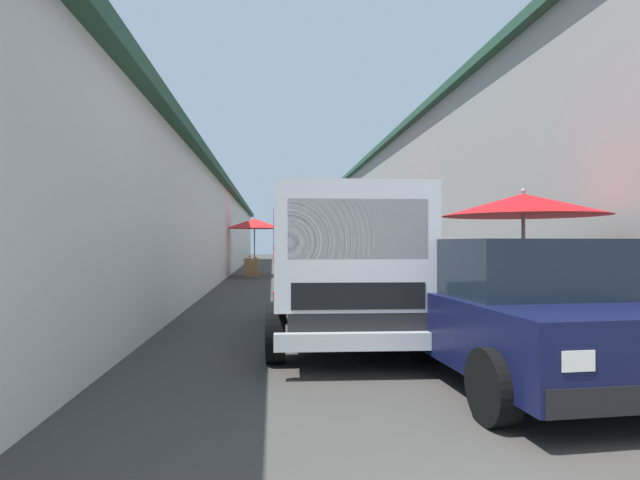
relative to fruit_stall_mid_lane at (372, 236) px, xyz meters
name	(u,v)px	position (x,y,z in m)	size (l,w,h in m)	color
ground	(329,289)	(-2.64, 1.81, -1.62)	(90.00, 90.00, 0.00)	#3D3A38
building_left_whitewash	(112,228)	(-0.39, 8.82, 0.25)	(49.80, 7.50, 3.73)	silver
building_right_concrete	(517,197)	(-0.39, -5.19, 1.41)	(49.80, 7.50, 6.04)	gray
fruit_stall_mid_lane	(372,236)	(0.00, 0.00, 0.00)	(2.36, 2.36, 2.22)	#9E9EA3
fruit_stall_near_left	(254,229)	(3.36, 4.27, 0.32)	(2.40, 2.40, 2.46)	#9E9EA3
fruit_stall_far_left	(524,224)	(-10.71, -0.19, 0.07)	(2.37, 2.37, 2.21)	#9E9EA3
hatchback_car	(506,306)	(-12.72, 1.04, -0.88)	(4.01, 2.13, 1.45)	#0F1438
delivery_truck	(344,271)	(-11.26, 2.57, -0.58)	(4.97, 2.09, 2.08)	black
vendor_by_crates	(284,262)	(-3.77, 3.18, -0.74)	(0.25, 0.62, 1.54)	navy
plastic_stool	(280,297)	(-7.84, 3.37, -1.29)	(0.30, 0.30, 0.43)	red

